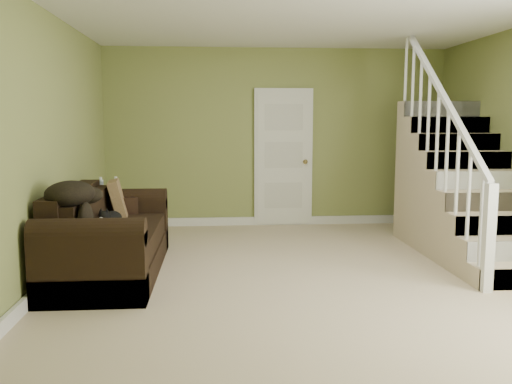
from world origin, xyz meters
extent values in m
cube|color=#C5AF8E|center=(0.00, 0.00, 0.00)|extent=(5.00, 5.50, 0.01)
cube|color=white|center=(0.00, 0.00, 2.60)|extent=(5.00, 5.50, 0.01)
cube|color=olive|center=(0.00, 2.75, 1.30)|extent=(5.00, 0.04, 2.60)
cube|color=olive|center=(0.00, -2.75, 1.30)|extent=(5.00, 0.04, 2.60)
cube|color=olive|center=(-2.50, 0.00, 1.30)|extent=(0.04, 5.50, 2.60)
cube|color=white|center=(0.00, 2.72, 0.06)|extent=(5.00, 0.04, 0.12)
cube|color=white|center=(-2.47, 0.00, 0.06)|extent=(0.04, 5.50, 0.12)
cube|color=white|center=(0.10, 2.71, 1.01)|extent=(0.86, 0.05, 2.02)
cube|color=white|center=(0.10, 2.69, 1.00)|extent=(0.78, 0.04, 1.96)
sphere|color=olive|center=(0.42, 2.65, 0.95)|extent=(0.07, 0.07, 0.07)
cylinder|color=white|center=(1.55, -0.46, 0.65)|extent=(0.04, 0.04, 0.90)
cube|color=#C5AF8E|center=(2.00, -0.19, 0.20)|extent=(1.00, 0.27, 0.40)
cylinder|color=white|center=(1.55, -0.19, 0.85)|extent=(0.04, 0.04, 0.90)
cube|color=#C5AF8E|center=(2.00, 0.08, 0.30)|extent=(1.00, 0.27, 0.60)
cylinder|color=white|center=(1.55, 0.08, 1.05)|extent=(0.04, 0.04, 0.90)
cube|color=#C5AF8E|center=(2.00, 0.35, 0.40)|extent=(1.00, 0.27, 0.80)
cylinder|color=white|center=(1.55, 0.35, 1.25)|extent=(0.04, 0.04, 0.90)
cube|color=#C5AF8E|center=(2.00, 0.62, 0.50)|extent=(1.00, 0.27, 1.00)
cylinder|color=white|center=(1.55, 0.62, 1.45)|extent=(0.04, 0.04, 0.90)
cube|color=#C5AF8E|center=(2.00, 0.89, 0.60)|extent=(1.00, 0.27, 1.20)
cylinder|color=white|center=(1.55, 0.89, 1.65)|extent=(0.04, 0.04, 0.90)
cube|color=#C5AF8E|center=(2.00, 1.16, 0.70)|extent=(1.00, 0.27, 1.40)
cylinder|color=white|center=(1.55, 1.16, 1.85)|extent=(0.04, 0.04, 0.90)
cube|color=#C5AF8E|center=(2.00, 1.43, 0.80)|extent=(1.00, 0.27, 1.60)
cylinder|color=white|center=(1.55, 1.43, 2.05)|extent=(0.04, 0.04, 0.90)
cube|color=#C5AF8E|center=(2.00, 1.70, 0.90)|extent=(1.00, 0.27, 1.80)
cylinder|color=white|center=(1.55, 1.70, 2.25)|extent=(0.04, 0.04, 0.90)
cube|color=white|center=(1.55, -0.62, 0.50)|extent=(0.09, 0.09, 1.00)
cube|color=white|center=(1.55, 0.62, 1.90)|extent=(0.06, 2.46, 1.84)
cube|color=black|center=(-1.97, 0.27, 0.13)|extent=(0.96, 2.21, 0.25)
cube|color=black|center=(-1.87, 0.27, 0.36)|extent=(0.72, 1.67, 0.22)
cube|color=black|center=(-1.97, -0.72, 0.31)|extent=(0.96, 0.25, 0.62)
cube|color=black|center=(-1.97, 1.25, 0.31)|extent=(0.96, 0.25, 0.62)
cylinder|color=black|center=(-1.97, -0.72, 0.62)|extent=(0.96, 0.25, 0.25)
cylinder|color=black|center=(-1.97, 1.25, 0.62)|extent=(0.96, 0.25, 0.25)
cube|color=black|center=(-2.35, 0.27, 0.56)|extent=(0.20, 1.71, 0.63)
cube|color=black|center=(-2.19, 0.27, 0.64)|extent=(0.14, 1.65, 0.35)
cube|color=black|center=(-2.16, 1.25, 0.33)|extent=(0.71, 0.71, 0.67)
cylinder|color=white|center=(-2.25, 1.18, 0.77)|extent=(0.06, 0.06, 0.20)
cylinder|color=#294A9F|center=(-2.25, 1.18, 0.77)|extent=(0.07, 0.07, 0.05)
cylinder|color=white|center=(-2.25, 1.18, 0.88)|extent=(0.03, 0.03, 0.03)
cylinder|color=white|center=(-2.08, 1.23, 0.77)|extent=(0.06, 0.06, 0.20)
cylinder|color=#294A9F|center=(-2.08, 1.23, 0.77)|extent=(0.07, 0.07, 0.05)
cylinder|color=white|center=(-2.08, 1.23, 0.88)|extent=(0.03, 0.03, 0.03)
ellipsoid|color=black|center=(-1.96, 0.27, 0.56)|extent=(0.26, 0.35, 0.17)
ellipsoid|color=white|center=(-1.96, 0.19, 0.53)|extent=(0.13, 0.15, 0.09)
sphere|color=black|center=(-1.96, 0.10, 0.62)|extent=(0.14, 0.14, 0.12)
ellipsoid|color=white|center=(-1.96, 0.05, 0.60)|extent=(0.07, 0.06, 0.05)
cone|color=black|center=(-1.99, 0.11, 0.68)|extent=(0.05, 0.06, 0.05)
cone|color=black|center=(-1.93, 0.11, 0.68)|extent=(0.05, 0.06, 0.05)
cylinder|color=black|center=(-1.88, 0.39, 0.49)|extent=(0.03, 0.24, 0.03)
ellipsoid|color=yellow|center=(-1.88, -0.30, 0.50)|extent=(0.08, 0.19, 0.05)
cube|color=#4D321E|center=(-2.01, 0.95, 0.66)|extent=(0.27, 0.46, 0.45)
ellipsoid|color=black|center=(-2.20, -0.33, 0.91)|extent=(0.52, 0.63, 0.23)
camera|label=1|loc=(-0.90, -5.23, 1.56)|focal=38.00mm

